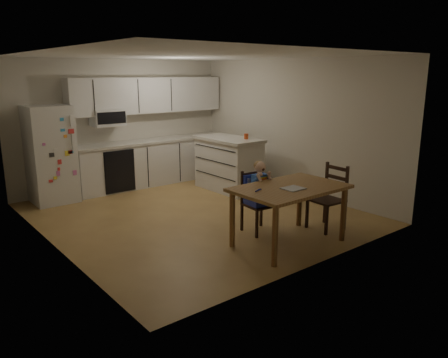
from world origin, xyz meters
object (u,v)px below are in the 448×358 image
object	(u,v)px
chair_booster	(258,189)
refrigerator	(51,155)
kitchen_island	(228,164)
chair_side	(331,193)
dining_table	(290,194)
red_cup	(246,136)

from	to	relation	value
chair_booster	refrigerator	bearing A→B (deg)	123.31
kitchen_island	chair_side	bearing A→B (deg)	-94.39
chair_side	chair_booster	bearing A→B (deg)	-117.13
refrigerator	dining_table	size ratio (longest dim) A/B	1.15
chair_booster	chair_side	distance (m)	1.10
kitchen_island	dining_table	world-z (taller)	kitchen_island
red_cup	dining_table	size ratio (longest dim) A/B	0.07
dining_table	chair_booster	size ratio (longest dim) A/B	1.42
refrigerator	chair_booster	distance (m)	3.82
chair_booster	red_cup	bearing A→B (deg)	58.13
kitchen_island	chair_side	size ratio (longest dim) A/B	1.47
dining_table	chair_side	world-z (taller)	chair_side
chair_booster	chair_side	size ratio (longest dim) A/B	1.10
refrigerator	dining_table	distance (m)	4.37
red_cup	chair_side	world-z (taller)	red_cup
refrigerator	chair_side	size ratio (longest dim) A/B	1.79
refrigerator	dining_table	bearing A→B (deg)	-65.79
chair_booster	chair_side	world-z (taller)	chair_booster
refrigerator	red_cup	distance (m)	3.51
kitchen_island	chair_side	world-z (taller)	kitchen_island
kitchen_island	chair_side	distance (m)	2.63
kitchen_island	red_cup	world-z (taller)	red_cup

